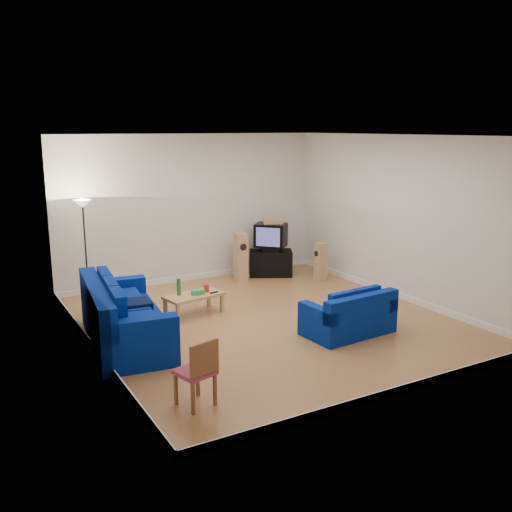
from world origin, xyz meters
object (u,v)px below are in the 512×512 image
sofa_loveseat (350,318)px  television (271,235)px  sofa_three_seat (121,321)px  tv_stand (271,263)px  coffee_table (194,297)px

sofa_loveseat → television: bearing=73.8°
sofa_three_seat → tv_stand: bearing=127.3°
sofa_loveseat → television: television is taller
sofa_three_seat → tv_stand: 4.87m
sofa_three_seat → television: 4.93m
sofa_loveseat → coffee_table: (-1.83, 2.19, 0.05)m
coffee_table → sofa_loveseat: bearing=-50.1°
sofa_loveseat → coffee_table: size_ratio=1.35×
sofa_loveseat → television: (0.84, 3.93, 0.66)m
coffee_table → tv_stand: size_ratio=1.18×
sofa_loveseat → television: 4.07m
sofa_three_seat → television: bearing=127.5°
tv_stand → television: 0.65m
sofa_three_seat → sofa_loveseat: bearing=73.8°
sofa_loveseat → coffee_table: sofa_loveseat is taller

